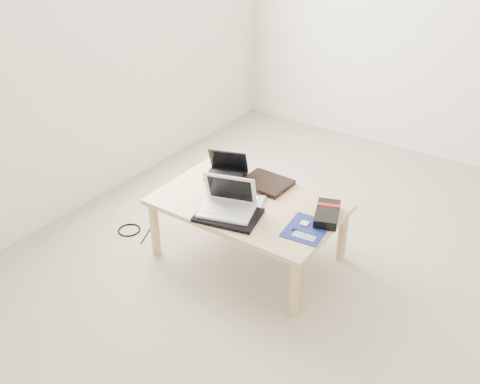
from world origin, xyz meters
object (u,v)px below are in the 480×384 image
Objects in this scene: coffee_table at (248,209)px; gpu_box at (327,214)px; white_laptop at (228,203)px; netbook at (227,171)px.

coffee_table is 3.83× the size of gpu_box.
white_laptop is 0.57m from gpu_box.
netbook is at bearing 173.53° from gpu_box.
netbook reaches higher than coffee_table.
white_laptop is 1.24× the size of gpu_box.
white_laptop is (0.27, -0.36, 0.03)m from netbook.
netbook is 1.04× the size of gpu_box.
netbook is at bearing 126.58° from white_laptop.
netbook is 0.45m from white_laptop.
white_laptop is at bearing -53.42° from netbook.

